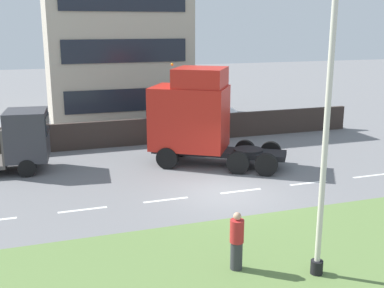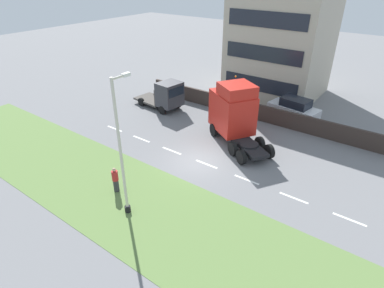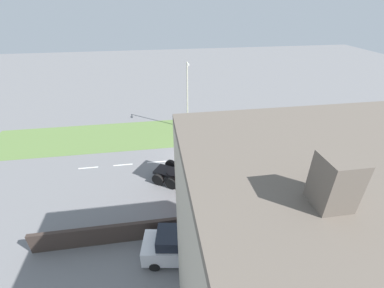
{
  "view_description": "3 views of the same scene",
  "coord_description": "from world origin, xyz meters",
  "px_view_note": "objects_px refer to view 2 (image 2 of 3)",
  "views": [
    {
      "loc": [
        -17.08,
        7.2,
        6.7
      ],
      "look_at": [
        0.6,
        1.22,
        2.01
      ],
      "focal_mm": 45.0,
      "sensor_mm": 36.0,
      "label": 1
    },
    {
      "loc": [
        -16.08,
        -11.22,
        12.37
      ],
      "look_at": [
        -2.29,
        -1.1,
        2.81
      ],
      "focal_mm": 30.0,
      "sensor_mm": 36.0,
      "label": 2
    },
    {
      "loc": [
        21.03,
        -3.64,
        14.09
      ],
      "look_at": [
        -0.39,
        -0.34,
        1.49
      ],
      "focal_mm": 24.0,
      "sensor_mm": 36.0,
      "label": 3
    }
  ],
  "objects_px": {
    "lamp_post": "(122,157)",
    "parked_car": "(294,110)",
    "flatbed_truck": "(167,95)",
    "lorry_cab": "(234,112)",
    "pedestrian": "(115,180)"
  },
  "relations": [
    {
      "from": "flatbed_truck",
      "to": "lamp_post",
      "type": "height_order",
      "value": "lamp_post"
    },
    {
      "from": "lorry_cab",
      "to": "flatbed_truck",
      "type": "xyz_separation_m",
      "value": [
        1.45,
        8.11,
        -0.85
      ]
    },
    {
      "from": "flatbed_truck",
      "to": "parked_car",
      "type": "height_order",
      "value": "flatbed_truck"
    },
    {
      "from": "lorry_cab",
      "to": "flatbed_truck",
      "type": "bearing_deg",
      "value": 112.45
    },
    {
      "from": "flatbed_truck",
      "to": "lamp_post",
      "type": "bearing_deg",
      "value": 38.02
    },
    {
      "from": "lorry_cab",
      "to": "pedestrian",
      "type": "bearing_deg",
      "value": -160.15
    },
    {
      "from": "lorry_cab",
      "to": "pedestrian",
      "type": "relative_size",
      "value": 3.85
    },
    {
      "from": "parked_car",
      "to": "lorry_cab",
      "type": "bearing_deg",
      "value": 166.91
    },
    {
      "from": "parked_car",
      "to": "lamp_post",
      "type": "distance_m",
      "value": 18.0
    },
    {
      "from": "parked_car",
      "to": "lamp_post",
      "type": "relative_size",
      "value": 0.59
    },
    {
      "from": "parked_car",
      "to": "lamp_post",
      "type": "height_order",
      "value": "lamp_post"
    },
    {
      "from": "lorry_cab",
      "to": "lamp_post",
      "type": "xyz_separation_m",
      "value": [
        -11.19,
        0.34,
        1.32
      ]
    },
    {
      "from": "lorry_cab",
      "to": "lamp_post",
      "type": "height_order",
      "value": "lamp_post"
    },
    {
      "from": "flatbed_truck",
      "to": "parked_car",
      "type": "xyz_separation_m",
      "value": [
        4.92,
        -10.74,
        -0.47
      ]
    },
    {
      "from": "lamp_post",
      "to": "parked_car",
      "type": "bearing_deg",
      "value": -9.59
    }
  ]
}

